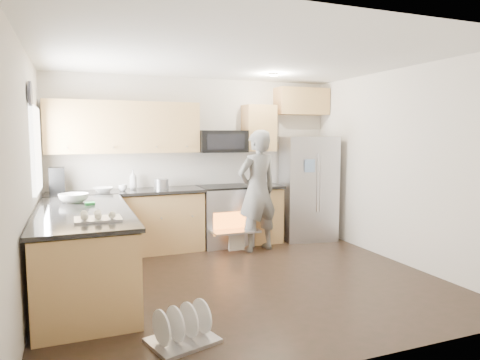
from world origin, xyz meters
name	(u,v)px	position (x,y,z in m)	size (l,w,h in m)	color
ground	(243,281)	(0.00, 0.00, 0.00)	(4.50, 4.50, 0.00)	black
room_shell	(240,139)	(-0.04, 0.02, 1.67)	(4.54, 4.04, 2.62)	beige
back_cabinet_run	(163,186)	(-0.59, 1.75, 0.96)	(4.45, 0.64, 2.50)	#AA7444
peninsula	(85,252)	(-1.75, 0.25, 0.46)	(0.96, 2.36, 1.03)	#AA7444
stove_range	(224,202)	(0.35, 1.69, 0.68)	(0.76, 0.97, 1.79)	#B7B7BC
refrigerator	(308,188)	(1.77, 1.56, 0.85)	(0.93, 0.78, 1.69)	#B7B7BC
person	(257,191)	(0.70, 1.20, 0.90)	(0.65, 0.43, 1.79)	slate
dish_rack	(182,332)	(-1.03, -1.22, 0.09)	(0.63, 0.55, 0.33)	#B7B7BC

